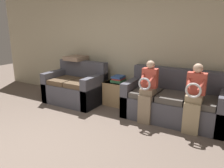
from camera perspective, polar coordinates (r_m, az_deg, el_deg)
ground_plane at (r=3.46m, az=-22.20°, el=-17.05°), size 14.00×14.00×0.00m
wall_back at (r=5.15m, az=1.60°, el=9.42°), size 7.74×0.06×2.55m
couch_main at (r=4.40m, az=15.87°, el=-4.65°), size 1.88×0.86×0.96m
couch_side at (r=5.27m, az=-9.40°, el=-0.98°), size 1.31×0.89×0.95m
child_left_seated at (r=4.09m, az=9.30°, el=-1.36°), size 0.29×0.36×1.16m
child_right_seated at (r=3.89m, az=20.74°, el=-2.89°), size 0.32×0.37×1.17m
side_shelf at (r=5.02m, az=1.61°, el=-2.35°), size 0.60×0.48×0.54m
book_stack at (r=4.94m, az=1.69°, el=1.30°), size 0.26×0.31×0.14m
throw_pillow at (r=5.50m, az=-9.43°, el=6.69°), size 0.46×0.46×0.10m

